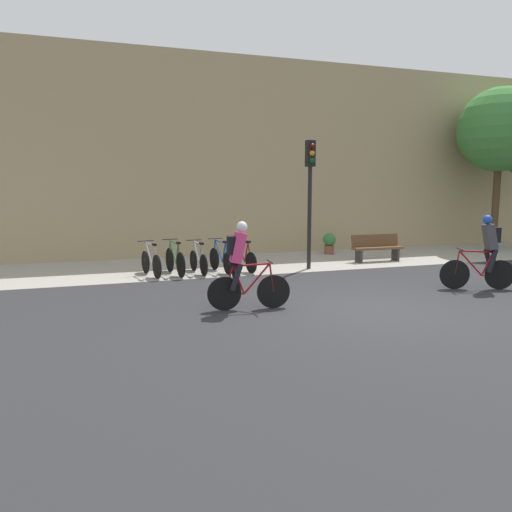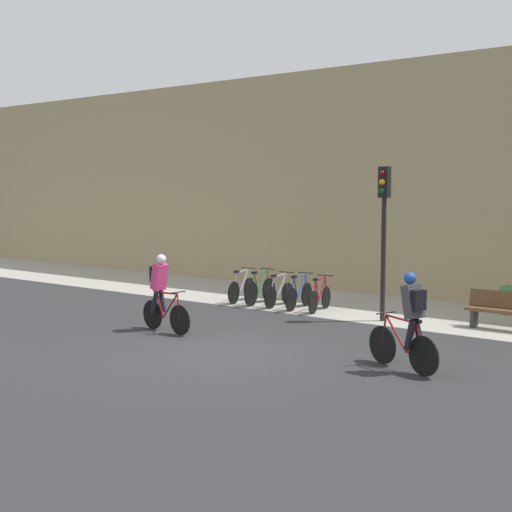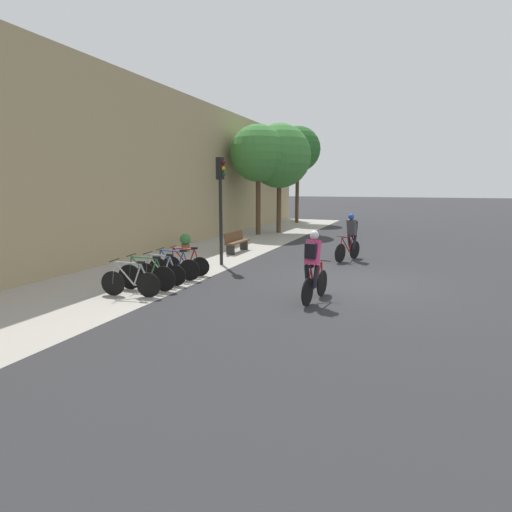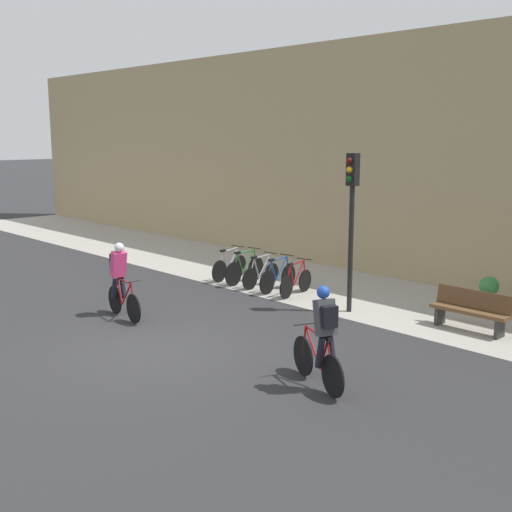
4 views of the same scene
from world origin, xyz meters
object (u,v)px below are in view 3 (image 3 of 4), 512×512
at_px(parked_bike_3, 174,267).
at_px(traffic_light_pole, 221,192).
at_px(parked_bike_1, 147,276).
at_px(parked_bike_4, 186,264).
at_px(cyclist_grey, 351,236).
at_px(potted_plant, 185,242).
at_px(bench, 236,241).
at_px(parked_bike_2, 161,272).
at_px(cyclist_pink, 313,265).
at_px(parked_bike_0, 131,282).

height_order(parked_bike_3, traffic_light_pole, traffic_light_pole).
bearing_deg(traffic_light_pole, parked_bike_1, 176.05).
height_order(parked_bike_3, parked_bike_4, parked_bike_3).
bearing_deg(cyclist_grey, potted_plant, 94.43).
xyz_separation_m(parked_bike_4, traffic_light_pole, (2.00, -0.28, 2.26)).
xyz_separation_m(parked_bike_3, bench, (5.48, 0.42, 0.08)).
relative_size(parked_bike_2, bench, 0.89).
distance_m(parked_bike_4, traffic_light_pole, 3.03).
bearing_deg(cyclist_pink, parked_bike_0, 105.19).
xyz_separation_m(cyclist_pink, parked_bike_2, (0.12, 4.51, -0.57)).
bearing_deg(parked_bike_0, cyclist_grey, -31.17).
height_order(parked_bike_4, traffic_light_pole, traffic_light_pole).
xyz_separation_m(parked_bike_0, parked_bike_3, (2.01, -0.00, 0.00)).
bearing_deg(potted_plant, bench, -73.19).
relative_size(bench, potted_plant, 2.26).
distance_m(cyclist_grey, parked_bike_1, 8.08).
relative_size(cyclist_grey, parked_bike_4, 1.16).
relative_size(cyclist_grey, bench, 1.02).
xyz_separation_m(cyclist_pink, bench, (6.26, 4.93, -0.47)).
distance_m(parked_bike_0, potted_plant, 7.31).
distance_m(cyclist_grey, parked_bike_2, 7.53).
distance_m(cyclist_pink, potted_plant, 9.05).
bearing_deg(bench, parked_bike_3, -175.64).
bearing_deg(parked_bike_0, traffic_light_pole, -3.39).
bearing_deg(parked_bike_1, parked_bike_3, -0.02).
relative_size(cyclist_pink, traffic_light_pole, 0.47).
relative_size(parked_bike_1, parked_bike_3, 1.04).
xyz_separation_m(parked_bike_2, parked_bike_3, (0.67, 0.00, 0.02)).
bearing_deg(parked_bike_3, cyclist_pink, -99.90).
distance_m(cyclist_grey, bench, 4.91).
height_order(parked_bike_0, parked_bike_2, parked_bike_0).
xyz_separation_m(cyclist_grey, traffic_light_pole, (-2.70, 4.19, 1.69)).
height_order(cyclist_pink, traffic_light_pole, traffic_light_pole).
bearing_deg(cyclist_pink, cyclist_grey, 0.40).
relative_size(cyclist_pink, potted_plant, 2.29).
distance_m(parked_bike_4, bench, 4.83).
height_order(parked_bike_1, parked_bike_3, parked_bike_1).
height_order(parked_bike_2, potted_plant, parked_bike_2).
distance_m(parked_bike_2, parked_bike_4, 1.34).
bearing_deg(bench, parked_bike_0, -176.81).
bearing_deg(parked_bike_4, cyclist_pink, -107.92).
relative_size(parked_bike_3, traffic_light_pole, 0.43).
bearing_deg(parked_bike_0, parked_bike_3, -0.01).
bearing_deg(parked_bike_2, parked_bike_3, 0.00).
distance_m(parked_bike_1, bench, 6.83).
distance_m(cyclist_pink, parked_bike_3, 4.61).
distance_m(parked_bike_3, bench, 5.49).
xyz_separation_m(parked_bike_1, traffic_light_pole, (4.02, -0.28, 2.23)).
height_order(traffic_light_pole, bench, traffic_light_pole).
relative_size(parked_bike_0, parked_bike_1, 0.94).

